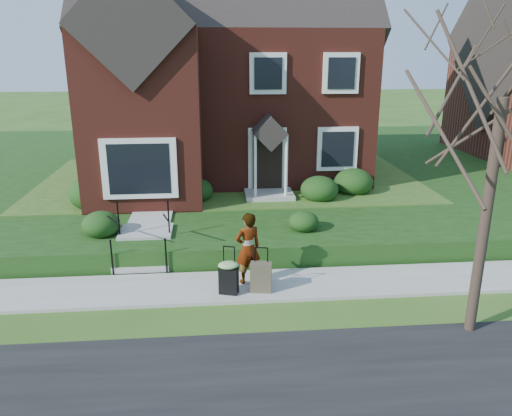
{
  "coord_description": "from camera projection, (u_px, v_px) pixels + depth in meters",
  "views": [
    {
      "loc": [
        -0.65,
        -10.56,
        5.32
      ],
      "look_at": [
        0.46,
        2.0,
        1.32
      ],
      "focal_mm": 35.0,
      "sensor_mm": 36.0,
      "label": 1
    }
  ],
  "objects": [
    {
      "name": "tree_verge",
      "position": [
        507.0,
        72.0,
        8.44
      ],
      "size": [
        4.98,
        4.98,
        7.11
      ],
      "color": "#3F3126",
      "rests_on": "ground"
    },
    {
      "name": "foundation_shrubs",
      "position": [
        218.0,
        190.0,
        15.89
      ],
      "size": [
        10.02,
        4.63,
        1.11
      ],
      "color": "#12340F",
      "rests_on": "terrace"
    },
    {
      "name": "terrace",
      "position": [
        317.0,
        168.0,
        22.29
      ],
      "size": [
        44.0,
        20.0,
        0.6
      ],
      "primitive_type": "cube",
      "color": "#16370F",
      "rests_on": "ground"
    },
    {
      "name": "ground",
      "position": [
        244.0,
        288.0,
        11.69
      ],
      "size": [
        120.0,
        120.0,
        0.0
      ],
      "primitive_type": "plane",
      "color": "#2D5119",
      "rests_on": "ground"
    },
    {
      "name": "suitcase_olive",
      "position": [
        261.0,
        277.0,
        11.26
      ],
      "size": [
        0.51,
        0.34,
        1.04
      ],
      "rotation": [
        0.0,
        0.0,
        -0.15
      ],
      "color": "#4E4534",
      "rests_on": "sidewalk"
    },
    {
      "name": "front_steps",
      "position": [
        144.0,
        243.0,
        13.09
      ],
      "size": [
        1.4,
        2.02,
        1.5
      ],
      "color": "#9E9B93",
      "rests_on": "ground"
    },
    {
      "name": "sidewalk",
      "position": [
        244.0,
        286.0,
        11.68
      ],
      "size": [
        60.0,
        1.6,
        0.08
      ],
      "primitive_type": "cube",
      "color": "#9E9B93",
      "rests_on": "ground"
    },
    {
      "name": "suitcase_black",
      "position": [
        229.0,
        276.0,
        11.14
      ],
      "size": [
        0.55,
        0.49,
        1.12
      ],
      "rotation": [
        0.0,
        0.0,
        -0.28
      ],
      "color": "black",
      "rests_on": "sidewalk"
    },
    {
      "name": "woman",
      "position": [
        248.0,
        248.0,
        11.55
      ],
      "size": [
        0.73,
        0.61,
        1.72
      ],
      "primitive_type": "imported",
      "rotation": [
        0.0,
        0.0,
        3.5
      ],
      "color": "#999999",
      "rests_on": "sidewalk"
    },
    {
      "name": "main_house",
      "position": [
        221.0,
        52.0,
        19.21
      ],
      "size": [
        10.4,
        10.2,
        9.4
      ],
      "color": "maroon",
      "rests_on": "terrace"
    },
    {
      "name": "walkway",
      "position": [
        156.0,
        203.0,
        16.04
      ],
      "size": [
        1.2,
        6.0,
        0.06
      ],
      "primitive_type": "cube",
      "color": "#9E9B93",
      "rests_on": "terrace"
    }
  ]
}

